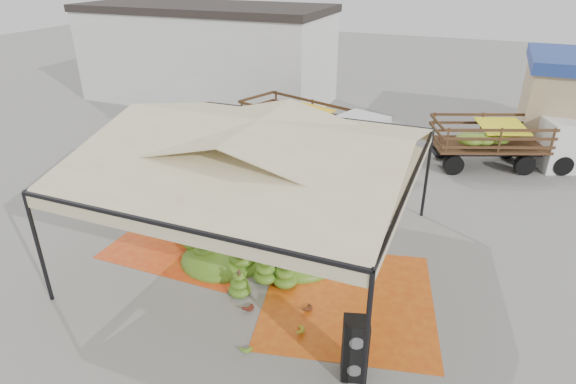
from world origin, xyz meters
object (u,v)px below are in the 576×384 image
at_px(truck_left, 315,128).
at_px(banana_heap, 251,227).
at_px(truck_right, 514,137).
at_px(vendor, 293,167).
at_px(speaker_stack, 355,349).

bearing_deg(truck_left, banana_heap, -66.04).
bearing_deg(truck_right, truck_left, 174.55).
bearing_deg(truck_right, vendor, -165.45).
bearing_deg(vendor, banana_heap, 81.77).
height_order(speaker_stack, truck_left, truck_left).
height_order(banana_heap, speaker_stack, speaker_stack).
height_order(banana_heap, truck_right, truck_right).
xyz_separation_m(truck_left, truck_right, (7.68, 2.22, -0.12)).
bearing_deg(banana_heap, truck_left, 94.43).
distance_m(vendor, truck_right, 9.20).
bearing_deg(truck_left, speaker_stack, -47.25).
relative_size(banana_heap, speaker_stack, 4.12).
distance_m(banana_heap, vendor, 4.11).
xyz_separation_m(banana_heap, truck_left, (-0.56, 7.29, 0.72)).
xyz_separation_m(speaker_stack, truck_right, (2.98, 13.18, 0.52)).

